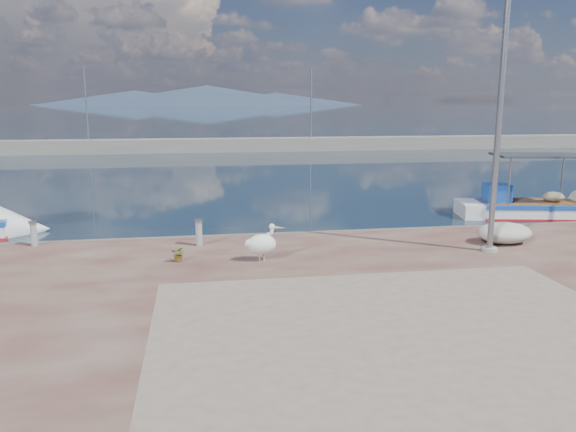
{
  "coord_description": "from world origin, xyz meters",
  "views": [
    {
      "loc": [
        -2.54,
        -11.94,
        4.58
      ],
      "look_at": [
        0.0,
        3.8,
        1.3
      ],
      "focal_mm": 35.0,
      "sensor_mm": 36.0,
      "label": 1
    }
  ],
  "objects_px": {
    "pelican": "(262,244)",
    "boat_right": "(532,211)",
    "bollard_near": "(199,231)",
    "lamp_post": "(498,131)"
  },
  "relations": [
    {
      "from": "pelican",
      "to": "boat_right",
      "type": "bearing_deg",
      "value": 29.23
    },
    {
      "from": "pelican",
      "to": "bollard_near",
      "type": "xyz_separation_m",
      "value": [
        -1.61,
        1.85,
        -0.04
      ]
    },
    {
      "from": "lamp_post",
      "to": "bollard_near",
      "type": "height_order",
      "value": "lamp_post"
    },
    {
      "from": "pelican",
      "to": "lamp_post",
      "type": "relative_size",
      "value": 0.14
    },
    {
      "from": "lamp_post",
      "to": "boat_right",
      "type": "bearing_deg",
      "value": 49.93
    },
    {
      "from": "boat_right",
      "to": "pelican",
      "type": "relative_size",
      "value": 6.36
    },
    {
      "from": "boat_right",
      "to": "lamp_post",
      "type": "distance_m",
      "value": 9.06
    },
    {
      "from": "boat_right",
      "to": "pelican",
      "type": "bearing_deg",
      "value": -140.3
    },
    {
      "from": "pelican",
      "to": "bollard_near",
      "type": "relative_size",
      "value": 1.3
    },
    {
      "from": "pelican",
      "to": "lamp_post",
      "type": "height_order",
      "value": "lamp_post"
    }
  ]
}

